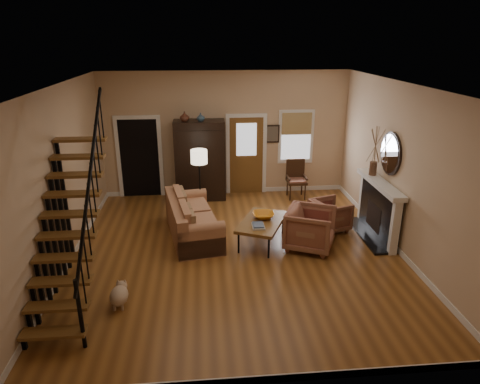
{
  "coord_description": "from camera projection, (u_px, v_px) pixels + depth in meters",
  "views": [
    {
      "loc": [
        -0.64,
        -7.68,
        4.14
      ],
      "look_at": [
        0.1,
        0.4,
        1.15
      ],
      "focal_mm": 32.0,
      "sensor_mm": 36.0,
      "label": 1
    }
  ],
  "objects": [
    {
      "name": "books",
      "position": [
        258.0,
        226.0,
        8.57
      ],
      "size": [
        0.25,
        0.33,
        0.06
      ],
      "primitive_type": null,
      "color": "beige",
      "rests_on": "coffee_table"
    },
    {
      "name": "vase_a",
      "position": [
        185.0,
        117.0,
        10.66
      ],
      "size": [
        0.24,
        0.24,
        0.25
      ],
      "primitive_type": "imported",
      "color": "#4C2619",
      "rests_on": "armoire"
    },
    {
      "name": "dog",
      "position": [
        119.0,
        297.0,
        6.87
      ],
      "size": [
        0.3,
        0.5,
        0.36
      ],
      "primitive_type": null,
      "rotation": [
        0.0,
        0.0,
        -0.03
      ],
      "color": "tan",
      "rests_on": "ground"
    },
    {
      "name": "room",
      "position": [
        212.0,
        158.0,
        9.76
      ],
      "size": [
        7.0,
        7.33,
        3.3
      ],
      "color": "brown",
      "rests_on": "ground"
    },
    {
      "name": "armchair_left",
      "position": [
        310.0,
        229.0,
        8.7
      ],
      "size": [
        1.24,
        1.23,
        0.86
      ],
      "primitive_type": "imported",
      "rotation": [
        0.0,
        0.0,
        1.15
      ],
      "color": "brown",
      "rests_on": "ground"
    },
    {
      "name": "bowl",
      "position": [
        263.0,
        215.0,
        9.0
      ],
      "size": [
        0.46,
        0.46,
        0.11
      ],
      "primitive_type": "imported",
      "color": "orange",
      "rests_on": "coffee_table"
    },
    {
      "name": "vase_b",
      "position": [
        201.0,
        117.0,
        10.7
      ],
      "size": [
        0.2,
        0.2,
        0.21
      ],
      "primitive_type": "imported",
      "color": "#334C60",
      "rests_on": "armoire"
    },
    {
      "name": "armoire",
      "position": [
        200.0,
        160.0,
        11.19
      ],
      "size": [
        1.3,
        0.6,
        2.1
      ],
      "primitive_type": null,
      "color": "black",
      "rests_on": "ground"
    },
    {
      "name": "armchair_right",
      "position": [
        330.0,
        215.0,
        9.56
      ],
      "size": [
        0.95,
        0.94,
        0.7
      ],
      "primitive_type": "imported",
      "rotation": [
        0.0,
        0.0,
        1.88
      ],
      "color": "brown",
      "rests_on": "ground"
    },
    {
      "name": "sofa",
      "position": [
        193.0,
        218.0,
        9.24
      ],
      "size": [
        1.32,
        2.32,
        0.82
      ],
      "primitive_type": null,
      "rotation": [
        0.0,
        0.0,
        0.18
      ],
      "color": "#AA714D",
      "rests_on": "ground"
    },
    {
      "name": "floor_lamp",
      "position": [
        200.0,
        184.0,
        10.05
      ],
      "size": [
        0.45,
        0.45,
        1.67
      ],
      "primitive_type": null,
      "rotation": [
        0.0,
        0.0,
        0.21
      ],
      "color": "black",
      "rests_on": "ground"
    },
    {
      "name": "staircase",
      "position": [
        66.0,
        208.0,
        6.66
      ],
      "size": [
        0.94,
        2.8,
        3.2
      ],
      "primitive_type": null,
      "color": "brown",
      "rests_on": "ground"
    },
    {
      "name": "coffee_table",
      "position": [
        262.0,
        232.0,
        8.96
      ],
      "size": [
        1.26,
        1.54,
        0.51
      ],
      "primitive_type": null,
      "rotation": [
        0.0,
        0.0,
        -0.42
      ],
      "color": "brown",
      "rests_on": "ground"
    },
    {
      "name": "side_chair",
      "position": [
        297.0,
        180.0,
        11.4
      ],
      "size": [
        0.54,
        0.54,
        1.02
      ],
      "primitive_type": null,
      "color": "#382212",
      "rests_on": "ground"
    },
    {
      "name": "fireplace",
      "position": [
        380.0,
        204.0,
        9.14
      ],
      "size": [
        0.33,
        1.95,
        2.3
      ],
      "color": "black",
      "rests_on": "ground"
    }
  ]
}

